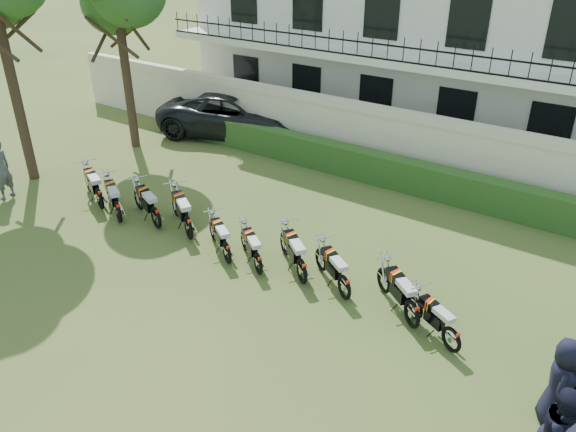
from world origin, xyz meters
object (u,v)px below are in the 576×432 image
at_px(motorcycle_6, 302,266).
at_px(motorcycle_8, 413,308).
at_px(motorcycle_5, 258,259).
at_px(suv, 237,115).
at_px(motorcycle_0, 99,194).
at_px(inspector, 1,169).
at_px(motorcycle_2, 156,213).
at_px(motorcycle_1, 118,207).
at_px(motorcycle_4, 227,248).
at_px(motorcycle_9, 452,334).
at_px(motorcycle_7, 345,282).
at_px(motorcycle_3, 188,222).
at_px(officer_3, 561,382).

bearing_deg(motorcycle_6, motorcycle_8, -52.88).
distance_m(motorcycle_5, suv, 10.05).
bearing_deg(suv, motorcycle_6, -150.57).
bearing_deg(motorcycle_0, motorcycle_6, -63.61).
xyz_separation_m(motorcycle_5, inspector, (-9.03, -1.04, 0.51)).
distance_m(motorcycle_2, motorcycle_8, 7.58).
relative_size(motorcycle_1, motorcycle_8, 1.14).
bearing_deg(suv, motorcycle_8, -142.21).
bearing_deg(motorcycle_5, motorcycle_1, 127.55).
bearing_deg(motorcycle_5, motorcycle_4, 128.63).
relative_size(motorcycle_0, motorcycle_1, 1.07).
bearing_deg(motorcycle_6, motorcycle_5, 142.08).
relative_size(motorcycle_1, motorcycle_9, 1.17).
distance_m(motorcycle_7, motorcycle_9, 2.64).
xyz_separation_m(motorcycle_1, motorcycle_4, (3.90, 0.11, -0.05)).
bearing_deg(motorcycle_9, motorcycle_4, 118.88).
bearing_deg(motorcycle_1, motorcycle_2, -43.08).
xyz_separation_m(motorcycle_0, motorcycle_6, (7.03, 0.19, -0.02)).
distance_m(motorcycle_2, motorcycle_6, 4.79).
bearing_deg(motorcycle_1, motorcycle_3, -49.83).
relative_size(motorcycle_4, officer_3, 0.92).
relative_size(motorcycle_2, motorcycle_6, 1.17).
xyz_separation_m(motorcycle_5, officer_3, (6.88, -0.69, 0.41)).
relative_size(motorcycle_7, motorcycle_8, 1.00).
distance_m(motorcycle_0, motorcycle_5, 5.95).
bearing_deg(motorcycle_0, motorcycle_2, -62.13).
bearing_deg(motorcycle_8, officer_3, -69.25).
bearing_deg(motorcycle_0, motorcycle_4, -66.68).
height_order(motorcycle_1, motorcycle_9, motorcycle_1).
bearing_deg(motorcycle_2, motorcycle_7, -66.68).
bearing_deg(inspector, motorcycle_1, 92.20).
relative_size(motorcycle_4, inspector, 0.82).
height_order(motorcycle_1, motorcycle_2, motorcycle_2).
height_order(motorcycle_0, motorcycle_9, motorcycle_0).
distance_m(motorcycle_8, officer_3, 3.17).
bearing_deg(motorcycle_3, inspector, 133.49).
xyz_separation_m(motorcycle_1, suv, (-1.88, 7.61, 0.34)).
bearing_deg(motorcycle_7, officer_3, -68.05).
bearing_deg(motorcycle_1, motorcycle_7, -57.04).
distance_m(motorcycle_2, inspector, 5.48).
bearing_deg(motorcycle_2, motorcycle_0, 115.43).
bearing_deg(inspector, motorcycle_7, 87.08).
xyz_separation_m(motorcycle_3, officer_3, (9.44, -0.97, 0.32)).
distance_m(motorcycle_9, officer_3, 2.20).
relative_size(motorcycle_1, motorcycle_6, 1.11).
bearing_deg(motorcycle_1, officer_3, -63.33).
distance_m(motorcycle_3, motorcycle_5, 2.57).
bearing_deg(motorcycle_8, inspector, 133.53).
relative_size(motorcycle_0, inspector, 1.01).
height_order(motorcycle_4, motorcycle_6, motorcycle_6).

